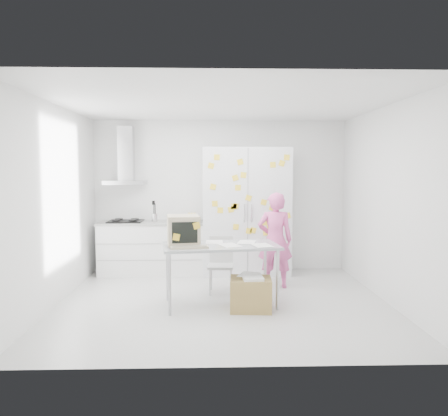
{
  "coord_description": "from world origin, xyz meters",
  "views": [
    {
      "loc": [
        -0.16,
        -5.88,
        1.82
      ],
      "look_at": [
        0.03,
        0.75,
        1.24
      ],
      "focal_mm": 35.0,
      "sensor_mm": 36.0,
      "label": 1
    }
  ],
  "objects_px": {
    "person": "(275,240)",
    "chair": "(221,261)",
    "cardboard_box": "(251,293)",
    "desk": "(197,237)"
  },
  "relations": [
    {
      "from": "chair",
      "to": "cardboard_box",
      "type": "height_order",
      "value": "chair"
    },
    {
      "from": "desk",
      "to": "cardboard_box",
      "type": "height_order",
      "value": "desk"
    },
    {
      "from": "desk",
      "to": "person",
      "type": "bearing_deg",
      "value": 28.97
    },
    {
      "from": "person",
      "to": "desk",
      "type": "height_order",
      "value": "person"
    },
    {
      "from": "chair",
      "to": "person",
      "type": "bearing_deg",
      "value": 19.01
    },
    {
      "from": "desk",
      "to": "chair",
      "type": "distance_m",
      "value": 0.87
    },
    {
      "from": "person",
      "to": "chair",
      "type": "relative_size",
      "value": 1.79
    },
    {
      "from": "person",
      "to": "cardboard_box",
      "type": "distance_m",
      "value": 1.31
    },
    {
      "from": "person",
      "to": "cardboard_box",
      "type": "bearing_deg",
      "value": 70.37
    },
    {
      "from": "person",
      "to": "cardboard_box",
      "type": "relative_size",
      "value": 2.66
    }
  ]
}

